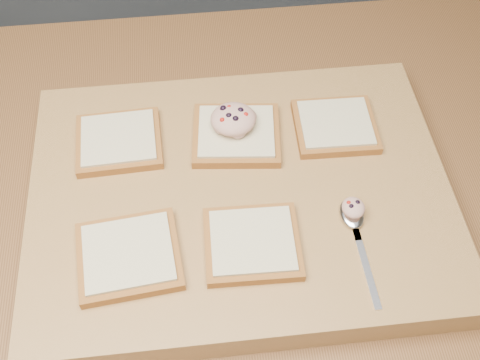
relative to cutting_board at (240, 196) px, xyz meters
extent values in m
cube|color=slate|center=(-0.06, 0.03, -0.50)|extent=(1.90, 0.75, 0.84)
cube|color=brown|center=(-0.06, 0.03, -0.05)|extent=(2.00, 0.80, 0.06)
cube|color=tan|center=(0.00, 0.00, 0.00)|extent=(0.56, 0.42, 0.04)
cube|color=#946126|center=(-0.16, 0.09, 0.03)|extent=(0.12, 0.11, 0.01)
cube|color=beige|center=(-0.16, 0.09, 0.04)|extent=(0.10, 0.09, 0.00)
cube|color=#946126|center=(0.00, 0.09, 0.03)|extent=(0.13, 0.12, 0.01)
cube|color=beige|center=(0.00, 0.09, 0.04)|extent=(0.11, 0.10, 0.00)
cube|color=#946126|center=(0.15, 0.09, 0.03)|extent=(0.12, 0.11, 0.01)
cube|color=beige|center=(0.15, 0.09, 0.04)|extent=(0.10, 0.09, 0.00)
cube|color=#946126|center=(-0.15, -0.09, 0.03)|extent=(0.13, 0.12, 0.01)
cube|color=beige|center=(-0.15, -0.09, 0.04)|extent=(0.11, 0.11, 0.00)
cube|color=#946126|center=(0.00, -0.09, 0.03)|extent=(0.12, 0.11, 0.01)
cube|color=beige|center=(0.00, -0.09, 0.04)|extent=(0.10, 0.09, 0.00)
ellipsoid|color=#DBA08C|center=(0.00, 0.09, 0.05)|extent=(0.06, 0.06, 0.03)
sphere|color=black|center=(0.01, 0.10, 0.06)|extent=(0.01, 0.01, 0.01)
sphere|color=black|center=(-0.01, 0.10, 0.06)|extent=(0.01, 0.01, 0.01)
sphere|color=black|center=(0.00, 0.08, 0.06)|extent=(0.01, 0.01, 0.01)
sphere|color=black|center=(-0.01, 0.09, 0.06)|extent=(0.01, 0.01, 0.01)
sphere|color=#A5140C|center=(0.02, 0.09, 0.06)|extent=(0.01, 0.01, 0.01)
sphere|color=#A5140C|center=(0.00, 0.11, 0.06)|extent=(0.01, 0.01, 0.01)
sphere|color=#A5140C|center=(-0.01, 0.08, 0.06)|extent=(0.01, 0.01, 0.01)
ellipsoid|color=silver|center=(0.14, -0.06, 0.03)|extent=(0.03, 0.05, 0.01)
cube|color=silver|center=(0.14, -0.09, 0.02)|extent=(0.01, 0.03, 0.00)
cube|color=silver|center=(0.14, -0.14, 0.02)|extent=(0.01, 0.12, 0.00)
ellipsoid|color=#DBA08C|center=(0.14, -0.06, 0.04)|extent=(0.03, 0.03, 0.02)
sphere|color=black|center=(0.14, -0.06, 0.05)|extent=(0.01, 0.01, 0.01)
sphere|color=black|center=(0.13, -0.06, 0.05)|extent=(0.01, 0.01, 0.01)
sphere|color=#A5140C|center=(0.13, -0.06, 0.05)|extent=(0.01, 0.01, 0.01)
camera|label=1|loc=(-0.05, -0.47, 0.67)|focal=45.00mm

